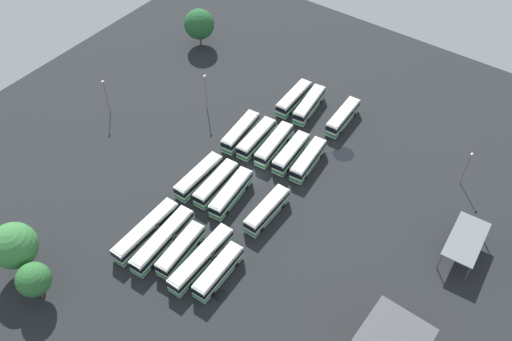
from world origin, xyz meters
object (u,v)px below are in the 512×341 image
(bus_row1_slot1, at_px, (256,138))
(lamp_post_by_building, at_px, (206,92))
(bus_row1_slot0, at_px, (241,132))
(bus_row1_slot2, at_px, (274,145))
(bus_row2_slot1, at_px, (216,184))
(maintenance_shelter, at_px, (466,239))
(bus_row2_slot2, at_px, (231,193))
(bus_row2_slot4, at_px, (267,210))
(bus_row3_slot3, at_px, (202,259))
(lamp_post_mid_lot, at_px, (106,96))
(tree_north_edge, at_px, (199,24))
(bus_row2_slot0, at_px, (199,177))
(bus_row3_slot4, at_px, (218,272))
(bus_row0_slot2, at_px, (309,105))
(tree_west_edge, at_px, (34,280))
(tree_northwest, at_px, (14,246))
(bus_row0_slot1, at_px, (294,99))
(bus_row3_slot2, at_px, (181,250))
(bus_row1_slot4, at_px, (308,160))
(bus_row3_slot1, at_px, (163,240))
(lamp_post_near_entrance, at_px, (466,167))
(bus_row3_slot0, at_px, (146,231))
(bus_row0_slot4, at_px, (343,117))
(bus_row1_slot3, at_px, (291,153))

(bus_row1_slot1, bearing_deg, lamp_post_by_building, -99.87)
(bus_row1_slot0, xyz_separation_m, bus_row1_slot2, (-0.94, 7.57, 0.00))
(bus_row2_slot1, bearing_deg, maintenance_shelter, 107.21)
(bus_row2_slot2, bearing_deg, bus_row2_slot4, 94.30)
(bus_row2_slot1, bearing_deg, bus_row1_slot2, 169.41)
(bus_row3_slot3, bearing_deg, lamp_post_mid_lot, -114.12)
(bus_row2_slot2, bearing_deg, tree_north_edge, -133.84)
(bus_row2_slot0, xyz_separation_m, bus_row3_slot4, (14.10, 15.91, -0.00))
(bus_row0_slot2, bearing_deg, bus_row2_slot0, -10.73)
(maintenance_shelter, distance_m, tree_west_edge, 68.93)
(bus_row2_slot2, distance_m, tree_northwest, 36.90)
(lamp_post_by_building, bearing_deg, bus_row3_slot4, 41.95)
(bus_row0_slot1, relative_size, bus_row3_slot2, 1.03)
(bus_row1_slot4, xyz_separation_m, tree_northwest, (47.08, -25.18, 4.68))
(bus_row0_slot2, height_order, bus_row1_slot0, same)
(bus_row0_slot1, bearing_deg, bus_row2_slot4, 24.58)
(bus_row2_slot4, relative_size, bus_row3_slot4, 1.00)
(bus_row2_slot0, height_order, maintenance_shelter, maintenance_shelter)
(bus_row0_slot2, height_order, bus_row3_slot1, same)
(bus_row1_slot1, distance_m, lamp_post_near_entrance, 40.01)
(bus_row1_slot2, bearing_deg, tree_north_edge, -119.47)
(bus_row3_slot3, xyz_separation_m, lamp_post_near_entrance, (-42.73, 27.75, 2.57))
(bus_row3_slot1, distance_m, lamp_post_by_building, 36.32)
(bus_row1_slot4, height_order, bus_row3_slot0, same)
(bus_row3_slot0, relative_size, tree_northwest, 1.38)
(bus_row3_slot3, bearing_deg, bus_row3_slot2, -81.07)
(bus_row0_slot2, xyz_separation_m, lamp_post_mid_lot, (25.28, -34.31, 2.80))
(bus_row0_slot2, distance_m, bus_row1_slot0, 16.78)
(bus_row3_slot0, bearing_deg, tree_west_edge, -16.78)
(tree_west_edge, bearing_deg, bus_row1_slot2, 167.07)
(maintenance_shelter, height_order, lamp_post_mid_lot, lamp_post_mid_lot)
(bus_row2_slot0, bearing_deg, bus_row3_slot4, 48.45)
(bus_row1_slot2, xyz_separation_m, bus_row3_slot3, (29.15, 5.70, 0.00))
(bus_row0_slot4, relative_size, tree_west_edge, 1.44)
(bus_row0_slot2, height_order, bus_row1_slot1, same)
(maintenance_shelter, distance_m, lamp_post_by_building, 58.41)
(bus_row2_slot1, bearing_deg, bus_row2_slot2, 86.86)
(tree_west_edge, bearing_deg, bus_row3_slot0, 163.22)
(bus_row2_slot2, relative_size, bus_row3_slot0, 0.81)
(bus_row3_slot1, xyz_separation_m, bus_row3_slot3, (-0.92, 7.72, 0.00))
(bus_row1_slot0, xyz_separation_m, bus_row2_slot4, (13.51, 16.04, -0.00))
(bus_row1_slot0, relative_size, tree_west_edge, 1.48)
(bus_row1_slot3, distance_m, tree_northwest, 51.61)
(bus_row2_slot4, bearing_deg, bus_row0_slot2, -162.12)
(bus_row2_slot1, bearing_deg, bus_row3_slot3, 30.60)
(bus_row2_slot4, bearing_deg, tree_northwest, -38.79)
(bus_row3_slot0, distance_m, lamp_post_by_building, 35.00)
(bus_row2_slot4, xyz_separation_m, tree_northwest, (32.25, -25.92, 4.68))
(bus_row3_slot3, bearing_deg, tree_northwest, -52.83)
(bus_row0_slot4, distance_m, bus_row3_slot1, 46.12)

